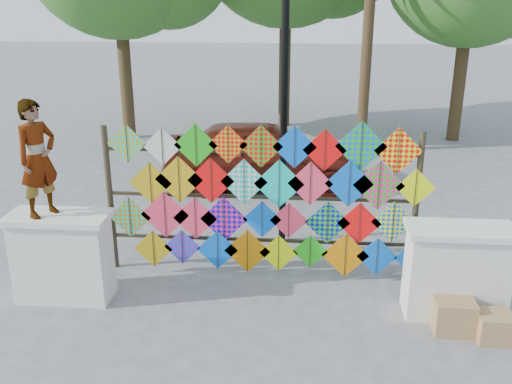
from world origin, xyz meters
TOP-DOWN VIEW (x-y plane):
  - ground at (0.00, 0.00)m, footprint 80.00×80.00m
  - parapet_left at (-2.70, -0.20)m, footprint 1.40×0.65m
  - parapet_right at (2.70, -0.20)m, footprint 1.40×0.65m
  - kite_rack at (0.10, 0.72)m, footprint 4.91×0.24m
  - vendor_woman at (-2.87, -0.20)m, footprint 0.61×0.69m
  - sedan at (-0.26, 4.93)m, footprint 4.49×2.11m
  - lamppost at (0.30, 2.00)m, footprint 0.28×0.28m
  - cardboard_box_near at (2.61, -0.60)m, footprint 0.51×0.45m
  - cardboard_box_far at (3.08, -0.77)m, footprint 0.43×0.40m

SIDE VIEW (x-z plane):
  - ground at x=0.00m, z-range 0.00..0.00m
  - cardboard_box_far at x=3.08m, z-range 0.00..0.37m
  - cardboard_box_near at x=2.61m, z-range 0.00..0.45m
  - parapet_left at x=-2.70m, z-range 0.01..1.29m
  - parapet_right at x=2.70m, z-range 0.01..1.29m
  - sedan at x=-0.26m, z-range 0.00..1.49m
  - kite_rack at x=0.10m, z-range 0.01..2.46m
  - vendor_woman at x=-2.87m, z-range 1.28..2.87m
  - lamppost at x=0.30m, z-range 0.46..4.92m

